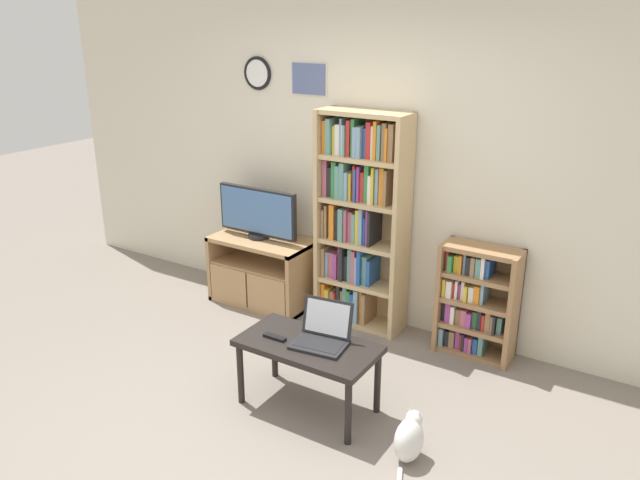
# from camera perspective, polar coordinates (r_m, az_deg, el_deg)

# --- Properties ---
(ground_plane) EXTENTS (18.00, 18.00, 0.00)m
(ground_plane) POSITION_cam_1_polar(r_m,az_deg,el_deg) (4.10, -7.36, -17.03)
(ground_plane) COLOR gray
(wall_back) EXTENTS (6.89, 0.09, 2.60)m
(wall_back) POSITION_cam_1_polar(r_m,az_deg,el_deg) (5.03, 5.72, 6.53)
(wall_back) COLOR beige
(wall_back) RESTS_ON ground_plane
(tv_stand) EXTENTS (0.90, 0.49, 0.61)m
(tv_stand) POSITION_cam_1_polar(r_m,az_deg,el_deg) (5.59, -5.35, -2.82)
(tv_stand) COLOR tan
(tv_stand) RESTS_ON ground_plane
(television) EXTENTS (0.79, 0.18, 0.45)m
(television) POSITION_cam_1_polar(r_m,az_deg,el_deg) (5.45, -5.73, 2.48)
(television) COLOR black
(television) RESTS_ON tv_stand
(bookshelf_tall) EXTENTS (0.74, 0.30, 1.78)m
(bookshelf_tall) POSITION_cam_1_polar(r_m,az_deg,el_deg) (5.03, 3.58, 1.95)
(bookshelf_tall) COLOR tan
(bookshelf_tall) RESTS_ON ground_plane
(bookshelf_short) EXTENTS (0.58, 0.28, 0.87)m
(bookshelf_short) POSITION_cam_1_polar(r_m,az_deg,el_deg) (4.86, 13.96, -5.49)
(bookshelf_short) COLOR #9E754C
(bookshelf_short) RESTS_ON ground_plane
(coffee_table) EXTENTS (0.90, 0.47, 0.48)m
(coffee_table) POSITION_cam_1_polar(r_m,az_deg,el_deg) (4.07, -1.11, -10.14)
(coffee_table) COLOR black
(coffee_table) RESTS_ON ground_plane
(laptop) EXTENTS (0.37, 0.33, 0.26)m
(laptop) POSITION_cam_1_polar(r_m,az_deg,el_deg) (4.02, 0.26, -8.53)
(laptop) COLOR #232326
(laptop) RESTS_ON coffee_table
(remote_near_laptop) EXTENTS (0.16, 0.05, 0.02)m
(remote_near_laptop) POSITION_cam_1_polar(r_m,az_deg,el_deg) (4.10, -4.19, -8.85)
(remote_near_laptop) COLOR black
(remote_near_laptop) RESTS_ON coffee_table
(cat) EXTENTS (0.19, 0.45, 0.31)m
(cat) POSITION_cam_1_polar(r_m,az_deg,el_deg) (3.83, 8.19, -17.53)
(cat) COLOR white
(cat) RESTS_ON ground_plane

